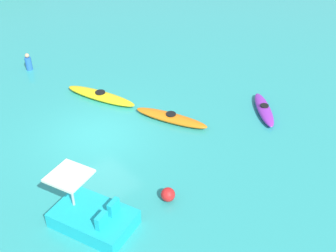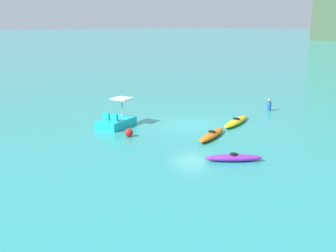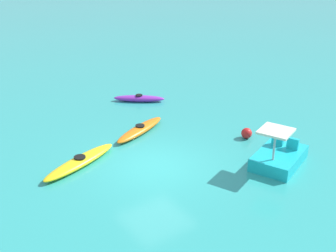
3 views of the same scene
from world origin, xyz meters
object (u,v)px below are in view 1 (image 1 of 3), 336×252
Objects in this scene: kayak_orange at (171,118)px; pedal_boat_cyan at (93,216)px; person_near_shore at (28,63)px; kayak_yellow at (101,96)px; buoy_red at (168,195)px; kayak_purple at (264,109)px.

kayak_orange is 1.16× the size of pedal_boat_cyan.
pedal_boat_cyan reaches higher than person_near_shore.
buoy_red is (-1.92, -6.85, 0.07)m from kayak_yellow.
kayak_purple is at bearing -61.11° from person_near_shore.
kayak_purple is 2.77× the size of person_near_shore.
kayak_yellow is 4.99m from person_near_shore.
person_near_shore is (3.20, 11.04, 0.05)m from pedal_boat_cyan.
kayak_yellow is at bearing 55.18° from pedal_boat_cyan.
buoy_red is 11.74m from person_near_shore.
buoy_red is at bearing -94.04° from person_near_shore.
kayak_purple is at bearing 11.57° from buoy_red.
kayak_purple is at bearing -31.32° from kayak_orange.
pedal_boat_cyan reaches higher than buoy_red.
kayak_orange is 4.01m from kayak_purple.
kayak_yellow is 7.73× the size of buoy_red.
pedal_boat_cyan is at bearing -175.73° from kayak_purple.
person_near_shore is at bearing 118.89° from kayak_purple.
kayak_yellow is 7.52m from pedal_boat_cyan.
pedal_boat_cyan is 2.47m from buoy_red.
kayak_orange is 3.65× the size of person_near_shore.
kayak_yellow is at bearing 130.02° from kayak_purple.
kayak_yellow is at bearing -77.28° from person_near_shore.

